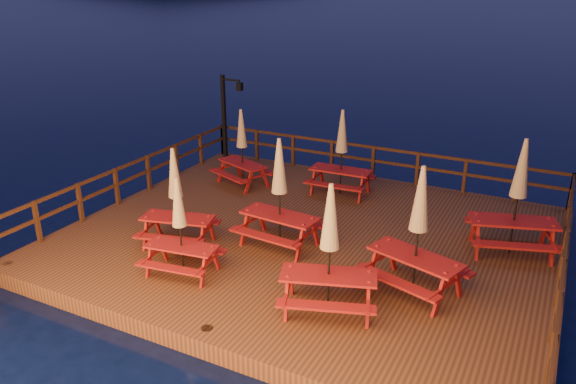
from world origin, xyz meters
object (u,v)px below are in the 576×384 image
Objects in this scene: lamp_post at (227,109)px; picnic_table_1 at (518,196)px; picnic_table_0 at (329,247)px; picnic_table_2 at (176,196)px.

picnic_table_1 is (10.09, -3.24, -0.31)m from lamp_post.
picnic_table_0 reaches higher than picnic_table_2.
picnic_table_1 is at bearing -17.80° from lamp_post.
picnic_table_1 is at bearing 9.72° from picnic_table_2.
picnic_table_1 reaches higher than picnic_table_0.
picnic_table_2 is at bearing -67.18° from lamp_post.
picnic_table_0 is at bearing -26.92° from picnic_table_2.
picnic_table_1 is 8.05m from picnic_table_2.
picnic_table_2 is (2.75, -6.54, -0.50)m from lamp_post.
picnic_table_2 is (-4.43, 0.98, -0.10)m from picnic_table_0.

